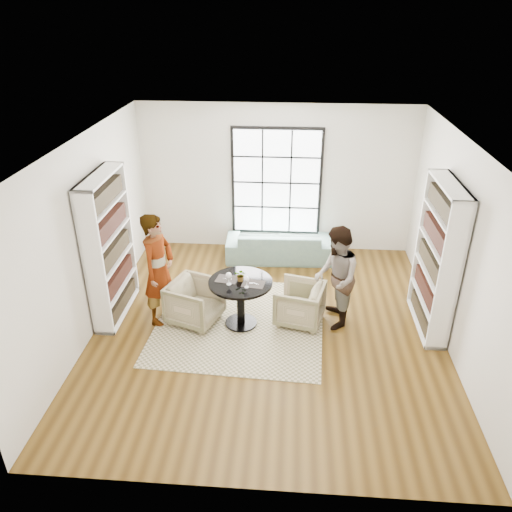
# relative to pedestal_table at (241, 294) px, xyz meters

# --- Properties ---
(ground) EXTENTS (6.00, 6.00, 0.00)m
(ground) POSITION_rel_pedestal_table_xyz_m (0.44, -0.07, -0.58)
(ground) COLOR brown
(room_shell) EXTENTS (6.00, 6.01, 6.00)m
(room_shell) POSITION_rel_pedestal_table_xyz_m (0.44, 0.47, 0.68)
(room_shell) COLOR silver
(room_shell) RESTS_ON ground
(rug) EXTENTS (2.83, 2.83, 0.01)m
(rug) POSITION_rel_pedestal_table_xyz_m (-0.02, 0.05, -0.57)
(rug) COLOR #C6B694
(rug) RESTS_ON ground
(pedestal_table) EXTENTS (1.01, 1.01, 0.80)m
(pedestal_table) POSITION_rel_pedestal_table_xyz_m (0.00, 0.00, 0.00)
(pedestal_table) COLOR black
(pedestal_table) RESTS_ON ground
(sofa) EXTENTS (2.15, 0.91, 0.62)m
(sofa) POSITION_rel_pedestal_table_xyz_m (0.53, 2.38, -0.27)
(sofa) COLOR slate
(sofa) RESTS_ON ground
(armchair_left) EXTENTS (0.99, 0.98, 0.71)m
(armchair_left) POSITION_rel_pedestal_table_xyz_m (-0.75, 0.05, -0.22)
(armchair_left) COLOR tan
(armchair_left) RESTS_ON ground
(armchair_right) EXTENTS (0.89, 0.88, 0.68)m
(armchair_right) POSITION_rel_pedestal_table_xyz_m (0.94, 0.15, -0.24)
(armchair_right) COLOR tan
(armchair_right) RESTS_ON ground
(person_left) EXTENTS (0.64, 0.79, 1.87)m
(person_left) POSITION_rel_pedestal_table_xyz_m (-1.30, 0.05, 0.35)
(person_left) COLOR gray
(person_left) RESTS_ON ground
(person_right) EXTENTS (0.69, 0.86, 1.69)m
(person_right) POSITION_rel_pedestal_table_xyz_m (1.49, 0.15, 0.26)
(person_right) COLOR gray
(person_right) RESTS_ON ground
(placemat_left) EXTENTS (0.38, 0.31, 0.01)m
(placemat_left) POSITION_rel_pedestal_table_xyz_m (-0.22, 0.05, 0.23)
(placemat_left) COLOR #272421
(placemat_left) RESTS_ON pedestal_table
(placemat_right) EXTENTS (0.38, 0.31, 0.01)m
(placemat_right) POSITION_rel_pedestal_table_xyz_m (0.21, -0.06, 0.23)
(placemat_right) COLOR #272421
(placemat_right) RESTS_ON pedestal_table
(cutlery_left) EXTENTS (0.17, 0.24, 0.01)m
(cutlery_left) POSITION_rel_pedestal_table_xyz_m (-0.22, 0.05, 0.23)
(cutlery_left) COLOR #BCBCC1
(cutlery_left) RESTS_ON placemat_left
(cutlery_right) EXTENTS (0.17, 0.24, 0.01)m
(cutlery_right) POSITION_rel_pedestal_table_xyz_m (0.21, -0.06, 0.23)
(cutlery_right) COLOR #BCBCC1
(cutlery_right) RESTS_ON placemat_right
(wine_glass_left) EXTENTS (0.09, 0.09, 0.21)m
(wine_glass_left) POSITION_rel_pedestal_table_xyz_m (-0.17, -0.10, 0.37)
(wine_glass_left) COLOR silver
(wine_glass_left) RESTS_ON pedestal_table
(wine_glass_right) EXTENTS (0.09, 0.09, 0.19)m
(wine_glass_right) POSITION_rel_pedestal_table_xyz_m (0.11, -0.17, 0.36)
(wine_glass_right) COLOR silver
(wine_glass_right) RESTS_ON pedestal_table
(flower_centerpiece) EXTENTS (0.21, 0.19, 0.20)m
(flower_centerpiece) POSITION_rel_pedestal_table_xyz_m (0.01, 0.02, 0.32)
(flower_centerpiece) COLOR gray
(flower_centerpiece) RESTS_ON pedestal_table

